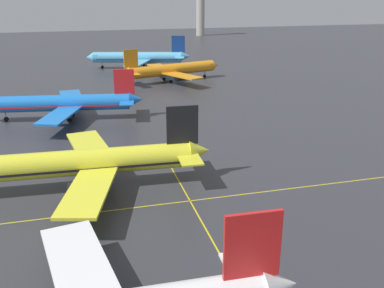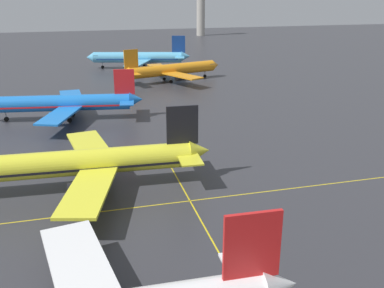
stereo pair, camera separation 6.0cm
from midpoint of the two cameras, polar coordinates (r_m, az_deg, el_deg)
airliner_second_row at (r=65.51m, az=-13.86°, el=-2.38°), size 38.08×32.84×11.84m
airliner_third_row at (r=101.79m, az=-16.59°, el=5.17°), size 36.03×30.78×11.21m
airliner_far_left_stand at (r=139.63m, az=-2.80°, el=9.75°), size 34.98×29.81×11.04m
airliner_far_right_stand at (r=164.06m, az=-7.03°, el=11.25°), size 38.01×32.35×11.95m
taxiway_markings at (r=47.80m, az=4.91°, el=-16.34°), size 110.76×73.05×0.01m
control_tower at (r=280.98m, az=1.12°, el=18.38°), size 8.82×8.82×36.16m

